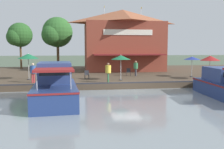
{
  "coord_description": "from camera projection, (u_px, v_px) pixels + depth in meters",
  "views": [
    {
      "loc": [
        21.34,
        -4.26,
        3.66
      ],
      "look_at": [
        -1.0,
        -1.11,
        1.3
      ],
      "focal_mm": 40.0,
      "sensor_mm": 36.0,
      "label": 1
    }
  ],
  "objects": [
    {
      "name": "quay_deck",
      "position": [
        110.0,
        74.0,
        32.79
      ],
      "size": [
        22.0,
        56.0,
        0.6
      ],
      "primitive_type": "cube",
      "color": "#4C3D2D",
      "rests_on": "ground"
    },
    {
      "name": "tree_upstream_bank",
      "position": [
        19.0,
        36.0,
        37.34
      ],
      "size": [
        3.84,
        3.65,
        6.93
      ],
      "color": "brown",
      "rests_on": "quay_deck"
    },
    {
      "name": "motorboat_nearest_quay",
      "position": [
        55.0,
        87.0,
        16.87
      ],
      "size": [
        7.37,
        3.12,
        2.64
      ],
      "color": "navy",
      "rests_on": "river_water"
    },
    {
      "name": "cafe_chair_facing_river",
      "position": [
        218.0,
        74.0,
        24.85
      ],
      "size": [
        0.58,
        0.58,
        0.85
      ],
      "color": "#2D2D33",
      "rests_on": "quay_deck"
    },
    {
      "name": "patio_umbrella_by_entrance",
      "position": [
        192.0,
        58.0,
        26.79
      ],
      "size": [
        1.77,
        1.77,
        2.22
      ],
      "color": "#B7B7B7",
      "rests_on": "quay_deck"
    },
    {
      "name": "person_near_entrance",
      "position": [
        33.0,
        70.0,
        22.23
      ],
      "size": [
        0.5,
        0.5,
        1.76
      ],
      "color": "#B23338",
      "rests_on": "quay_deck"
    },
    {
      "name": "cafe_chair_far_corner_seat",
      "position": [
        87.0,
        74.0,
        25.18
      ],
      "size": [
        0.46,
        0.46,
        0.85
      ],
      "color": "#2D2D33",
      "rests_on": "quay_deck"
    },
    {
      "name": "patio_umbrella_far_corner",
      "position": [
        121.0,
        57.0,
        23.9
      ],
      "size": [
        1.89,
        1.89,
        2.46
      ],
      "color": "#B7B7B7",
      "rests_on": "quay_deck"
    },
    {
      "name": "cafe_chair_under_first_umbrella",
      "position": [
        129.0,
        72.0,
        27.92
      ],
      "size": [
        0.52,
        0.52,
        0.85
      ],
      "color": "#2D2D33",
      "rests_on": "quay_deck"
    },
    {
      "name": "quay_edge_fender",
      "position": [
        126.0,
        83.0,
        22.01
      ],
      "size": [
        0.2,
        50.4,
        0.1
      ],
      "primitive_type": "cube",
      "color": "#2D2D33",
      "rests_on": "quay_deck"
    },
    {
      "name": "ground_plane",
      "position": [
        126.0,
        90.0,
        21.98
      ],
      "size": [
        220.0,
        220.0,
        0.0
      ],
      "primitive_type": "plane",
      "color": "#4C5B47"
    },
    {
      "name": "waterfront_restaurant",
      "position": [
        123.0,
        40.0,
        35.38
      ],
      "size": [
        9.63,
        11.05,
        8.94
      ],
      "color": "brown",
      "rests_on": "quay_deck"
    },
    {
      "name": "patio_umbrella_near_quay_edge",
      "position": [
        28.0,
        56.0,
        24.44
      ],
      "size": [
        2.04,
        2.04,
        2.6
      ],
      "color": "#B7B7B7",
      "rests_on": "quay_deck"
    },
    {
      "name": "person_mid_patio",
      "position": [
        108.0,
        70.0,
        22.38
      ],
      "size": [
        0.5,
        0.5,
        1.78
      ],
      "color": "#337547",
      "rests_on": "quay_deck"
    },
    {
      "name": "person_at_quay_edge",
      "position": [
        136.0,
        66.0,
        27.62
      ],
      "size": [
        0.48,
        0.48,
        1.7
      ],
      "color": "#4C4C56",
      "rests_on": "quay_deck"
    },
    {
      "name": "tree_downstream_bank",
      "position": [
        56.0,
        33.0,
        38.77
      ],
      "size": [
        4.95,
        4.71,
        7.95
      ],
      "color": "brown",
      "rests_on": "quay_deck"
    },
    {
      "name": "patio_umbrella_back_row",
      "position": [
        210.0,
        58.0,
        24.78
      ],
      "size": [
        1.95,
        1.95,
        2.38
      ],
      "color": "#B7B7B7",
      "rests_on": "quay_deck"
    }
  ]
}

